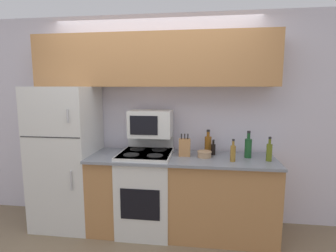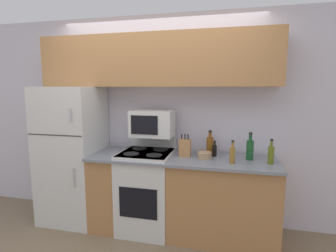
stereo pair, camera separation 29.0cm
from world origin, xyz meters
name	(u,v)px [view 1 (the left image)]	position (x,y,z in m)	size (l,w,h in m)	color
ground_plane	(146,243)	(0.00, 0.00, 0.00)	(12.00, 12.00, 0.00)	#7F6B51
wall_back	(156,119)	(0.00, 0.68, 1.27)	(8.00, 0.05, 2.55)	silver
lower_cabinets	(181,194)	(0.35, 0.31, 0.45)	(2.08, 0.66, 0.90)	#B27A47
refrigerator	(67,157)	(-1.04, 0.32, 0.84)	(0.71, 0.67, 1.69)	silver
upper_cabinets	(153,61)	(0.00, 0.48, 1.98)	(2.79, 0.34, 0.60)	#B27A47
stove	(146,190)	(-0.06, 0.30, 0.48)	(0.59, 0.64, 1.10)	silver
microwave	(151,123)	(-0.02, 0.43, 1.26)	(0.49, 0.34, 0.31)	silver
knife_block	(185,147)	(0.39, 0.34, 1.00)	(0.13, 0.09, 0.26)	#B27A47
bowl	(204,154)	(0.61, 0.31, 0.94)	(0.16, 0.16, 0.07)	tan
bottle_vinegar	(233,153)	(0.91, 0.18, 1.00)	(0.06, 0.06, 0.24)	olive
bottle_soy_sauce	(213,149)	(0.71, 0.42, 0.97)	(0.05, 0.05, 0.18)	black
bottle_wine_green	(248,147)	(1.09, 0.36, 1.02)	(0.08, 0.08, 0.30)	#194C23
bottle_whiskey	(208,144)	(0.65, 0.51, 1.01)	(0.08, 0.08, 0.28)	brown
bottle_olive_oil	(269,152)	(1.29, 0.24, 1.00)	(0.06, 0.06, 0.26)	#5B6619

